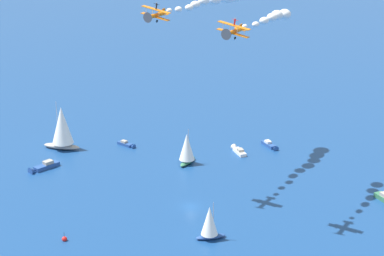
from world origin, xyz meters
TOP-DOWN VIEW (x-y plane):
  - ground_plane at (0.00, 0.00)m, footprint 2000.00×2000.00m
  - motorboat_near_centre at (15.73, -41.84)m, footprint 7.08×3.23m
  - sailboat_far_port at (51.82, 5.85)m, footprint 10.61×9.13m
  - motorboat_far_stbd at (18.54, -31.79)m, footprint 7.38×4.06m
  - sailboat_inshore at (21.00, -15.28)m, footprint 5.53×7.78m
  - motorboat_offshore at (42.34, -9.82)m, footprint 6.34×2.83m
  - sailboat_ahead at (-14.36, 6.25)m, footprint 4.79×6.71m
  - motorboat_mid_cluster at (41.83, 17.22)m, footprint 3.35×8.90m
  - marker_buoy at (4.11, 30.90)m, footprint 1.10×1.10m
  - biplane_lead at (-9.83, -3.37)m, footprint 7.37×7.12m
  - wingwalker_lead at (-10.15, -3.47)m, footprint 1.43×0.61m
  - smoke_trail_lead at (-2.50, -23.09)m, footprint 10.21×22.73m
  - biplane_wingman at (10.38, 1.79)m, footprint 7.37×7.12m
  - wingwalker_wingman at (10.06, 1.68)m, footprint 1.43×0.61m

SIDE VIEW (x-z plane):
  - ground_plane at x=0.00m, z-range 0.00..0.00m
  - marker_buoy at x=4.11m, z-range -0.66..1.44m
  - motorboat_offshore at x=42.34m, z-range -0.41..1.37m
  - motorboat_near_centre at x=15.73m, z-range -0.46..1.53m
  - motorboat_far_stbd at x=18.54m, z-range -0.48..1.60m
  - motorboat_mid_cluster at x=41.83m, z-range -0.58..1.94m
  - sailboat_ahead at x=-14.36m, z-range -0.37..8.08m
  - sailboat_inshore at x=21.00m, z-range -0.43..9.36m
  - sailboat_far_port at x=51.82m, z-range -0.62..13.57m
  - smoke_trail_lead at x=-2.50m, z-range 41.02..44.18m
  - biplane_lead at x=-9.83m, z-range 40.95..44.61m
  - biplane_wingman at x=10.38m, z-range 42.09..45.75m
  - wingwalker_lead at x=-10.15m, z-range 44.14..45.67m
  - wingwalker_wingman at x=10.06m, z-range 45.28..46.81m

